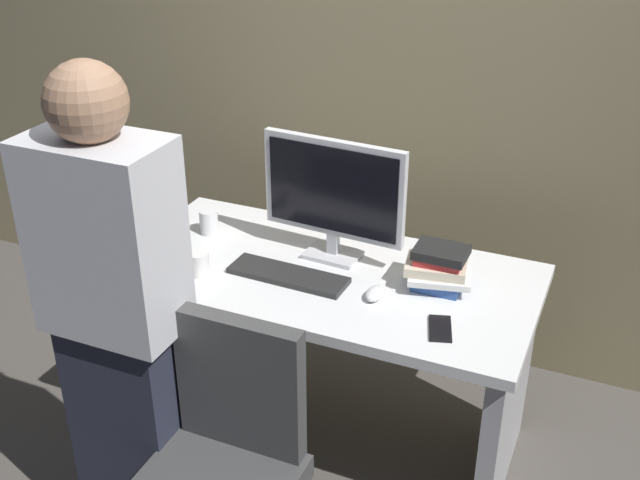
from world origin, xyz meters
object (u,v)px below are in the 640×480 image
(cup_by_monitor, at_px, (209,222))
(cup_near_keyboard, at_px, (198,263))
(desk, at_px, (325,324))
(monitor, at_px, (333,193))
(keyboard, at_px, (288,275))
(mouse, at_px, (375,293))
(book_stack, at_px, (439,268))
(person_at_desk, at_px, (118,327))
(cell_phone, at_px, (440,328))

(cup_by_monitor, bearing_deg, cup_near_keyboard, -66.09)
(desk, distance_m, monitor, 0.50)
(desk, bearing_deg, monitor, 98.96)
(desk, relative_size, keyboard, 3.48)
(mouse, relative_size, book_stack, 0.40)
(person_at_desk, bearing_deg, cell_phone, 30.60)
(person_at_desk, distance_m, mouse, 0.85)
(cell_phone, bearing_deg, keyboard, 153.11)
(keyboard, xyz_separation_m, cell_phone, (0.58, -0.10, -0.01))
(monitor, bearing_deg, keyboard, -112.67)
(monitor, bearing_deg, person_at_desk, -113.65)
(person_at_desk, relative_size, monitor, 3.03)
(monitor, bearing_deg, cell_phone, -31.80)
(cell_phone, bearing_deg, cup_near_keyboard, 163.09)
(desk, bearing_deg, keyboard, -137.34)
(person_at_desk, relative_size, cup_by_monitor, 16.94)
(monitor, relative_size, keyboard, 1.26)
(cup_near_keyboard, bearing_deg, monitor, 38.47)
(book_stack, bearing_deg, mouse, -138.31)
(person_at_desk, distance_m, monitor, 0.90)
(cup_near_keyboard, bearing_deg, cup_by_monitor, 113.91)
(keyboard, bearing_deg, cup_by_monitor, 158.01)
(cup_near_keyboard, height_order, cell_phone, cup_near_keyboard)
(keyboard, bearing_deg, cup_near_keyboard, -159.37)
(person_at_desk, bearing_deg, book_stack, 44.45)
(monitor, height_order, cell_phone, monitor)
(monitor, xyz_separation_m, book_stack, (0.41, -0.05, -0.18))
(person_at_desk, height_order, keyboard, person_at_desk)
(desk, height_order, person_at_desk, person_at_desk)
(person_at_desk, height_order, mouse, person_at_desk)
(person_at_desk, height_order, monitor, person_at_desk)
(keyboard, distance_m, cup_near_keyboard, 0.32)
(person_at_desk, xyz_separation_m, keyboard, (0.27, 0.60, -0.08))
(keyboard, bearing_deg, mouse, 1.10)
(mouse, bearing_deg, cell_phone, -20.87)
(desk, xyz_separation_m, mouse, (0.22, -0.10, 0.25))
(monitor, height_order, keyboard, monitor)
(desk, relative_size, cup_near_keyboard, 17.28)
(keyboard, bearing_deg, book_stack, 18.64)
(person_at_desk, xyz_separation_m, cup_near_keyboard, (-0.03, 0.50, -0.05))
(person_at_desk, xyz_separation_m, cup_by_monitor, (-0.16, 0.79, -0.05))
(person_at_desk, bearing_deg, desk, 61.98)
(cup_by_monitor, bearing_deg, desk, -10.16)
(person_at_desk, xyz_separation_m, book_stack, (0.77, 0.75, -0.02))
(keyboard, height_order, cup_by_monitor, cup_by_monitor)
(book_stack, bearing_deg, keyboard, -163.23)
(mouse, height_order, cup_near_keyboard, cup_near_keyboard)
(person_at_desk, relative_size, keyboard, 3.81)
(keyboard, xyz_separation_m, cup_by_monitor, (-0.43, 0.19, 0.04))
(mouse, bearing_deg, book_stack, 41.69)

